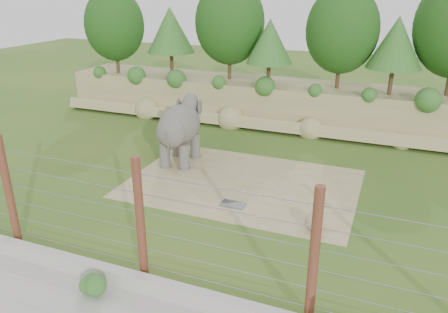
% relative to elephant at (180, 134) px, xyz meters
% --- Properties ---
extents(ground, '(90.00, 90.00, 0.00)m').
position_rel_elephant_xyz_m(ground, '(3.21, -4.20, -1.52)').
color(ground, '#315E1E').
rests_on(ground, ground).
extents(back_embankment, '(30.00, 5.52, 8.77)m').
position_rel_elephant_xyz_m(back_embankment, '(3.80, 8.48, 2.44)').
color(back_embankment, '#94895D').
rests_on(back_embankment, ground).
extents(dirt_patch, '(10.00, 7.00, 0.02)m').
position_rel_elephant_xyz_m(dirt_patch, '(3.71, -1.20, -1.51)').
color(dirt_patch, '#998C59').
rests_on(dirt_patch, ground).
extents(drain_grate, '(1.00, 0.60, 0.03)m').
position_rel_elephant_xyz_m(drain_grate, '(4.04, -3.27, -1.49)').
color(drain_grate, '#262628').
rests_on(drain_grate, dirt_patch).
extents(elephant, '(2.01, 3.92, 3.05)m').
position_rel_elephant_xyz_m(elephant, '(0.00, 0.00, 0.00)').
color(elephant, '#5D5954').
rests_on(elephant, ground).
extents(stone_ball, '(0.66, 0.66, 0.66)m').
position_rel_elephant_xyz_m(stone_ball, '(7.42, -3.99, -1.18)').
color(stone_ball, gray).
rests_on(stone_ball, dirt_patch).
extents(retaining_wall, '(26.00, 0.35, 0.50)m').
position_rel_elephant_xyz_m(retaining_wall, '(3.21, -9.20, -1.27)').
color(retaining_wall, '#B1ADA5').
rests_on(retaining_wall, ground).
extents(barrier_fence, '(20.26, 0.26, 4.00)m').
position_rel_elephant_xyz_m(barrier_fence, '(3.21, -8.70, 0.48)').
color(barrier_fence, '#532217').
rests_on(barrier_fence, ground).
extents(walkway_shrub, '(0.66, 0.66, 0.66)m').
position_rel_elephant_xyz_m(walkway_shrub, '(2.21, -10.00, -1.19)').
color(walkway_shrub, '#316224').
rests_on(walkway_shrub, walkway).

